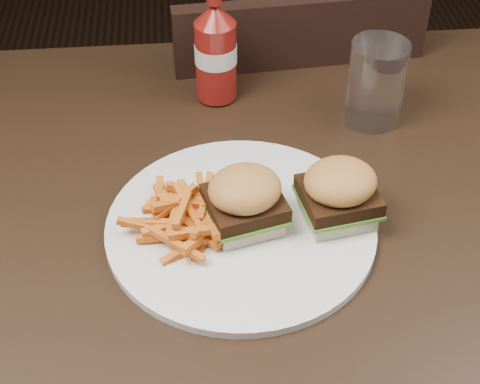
{
  "coord_description": "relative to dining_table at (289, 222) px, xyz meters",
  "views": [
    {
      "loc": [
        -0.12,
        -0.63,
        1.35
      ],
      "look_at": [
        -0.06,
        -0.02,
        0.8
      ],
      "focal_mm": 55.0,
      "sensor_mm": 36.0,
      "label": 1
    }
  ],
  "objects": [
    {
      "name": "ketchup_bottle",
      "position": [
        -0.07,
        0.24,
        0.08
      ],
      "size": [
        0.06,
        0.06,
        0.11
      ],
      "primitive_type": "cylinder",
      "rotation": [
        0.0,
        0.0,
        -0.04
      ],
      "color": "maroon",
      "rests_on": "dining_table"
    },
    {
      "name": "sandwich_half_a",
      "position": [
        -0.06,
        -0.03,
        0.04
      ],
      "size": [
        0.09,
        0.09,
        0.02
      ],
      "primitive_type": "cube",
      "rotation": [
        0.0,
        0.0,
        0.26
      ],
      "color": "beige",
      "rests_on": "plate"
    },
    {
      "name": "fries_pile",
      "position": [
        -0.13,
        -0.02,
        0.05
      ],
      "size": [
        0.13,
        0.13,
        0.04
      ],
      "primitive_type": null,
      "rotation": [
        0.0,
        0.0,
        0.19
      ],
      "color": "#D85318",
      "rests_on": "plate"
    },
    {
      "name": "chair_far",
      "position": [
        0.05,
        0.5,
        -0.3
      ],
      "size": [
        0.43,
        0.43,
        0.04
      ],
      "primitive_type": "cube",
      "rotation": [
        0.0,
        0.0,
        3.22
      ],
      "color": "black",
      "rests_on": "ground"
    },
    {
      "name": "dining_table",
      "position": [
        0.0,
        0.0,
        0.0
      ],
      "size": [
        1.2,
        0.8,
        0.04
      ],
      "primitive_type": "cube",
      "color": "black",
      "rests_on": "ground"
    },
    {
      "name": "plate",
      "position": [
        -0.06,
        -0.03,
        0.03
      ],
      "size": [
        0.31,
        0.31,
        0.01
      ],
      "primitive_type": "cylinder",
      "color": "white",
      "rests_on": "dining_table"
    },
    {
      "name": "sandwich_half_b",
      "position": [
        0.05,
        -0.03,
        0.04
      ],
      "size": [
        0.08,
        0.08,
        0.02
      ],
      "primitive_type": "cube",
      "rotation": [
        0.0,
        0.0,
        0.17
      ],
      "color": "beige",
      "rests_on": "plate"
    },
    {
      "name": "tumbler",
      "position": [
        0.14,
        0.17,
        0.08
      ],
      "size": [
        0.09,
        0.09,
        0.12
      ],
      "primitive_type": "cylinder",
      "rotation": [
        0.0,
        0.0,
        -0.16
      ],
      "color": "white",
      "rests_on": "dining_table"
    }
  ]
}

